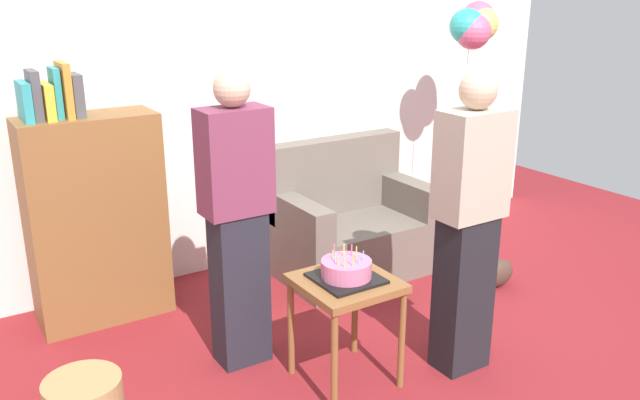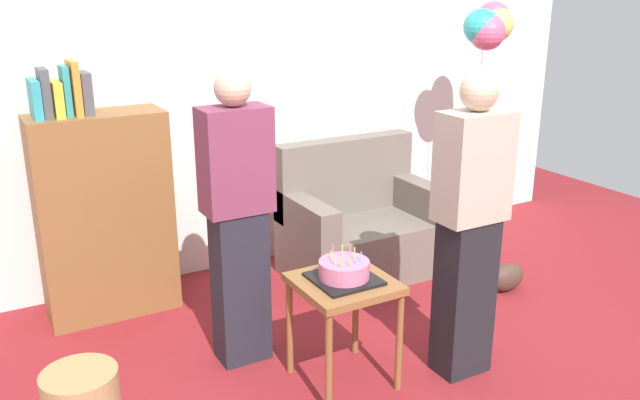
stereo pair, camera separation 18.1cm
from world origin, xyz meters
TOP-DOWN VIEW (x-y plane):
  - ground_plane at (0.00, 0.00)m, footprint 8.00×8.00m
  - wall_back at (0.00, 2.05)m, footprint 6.00×0.10m
  - couch at (0.62, 1.44)m, footprint 1.10×0.70m
  - bookshelf at (-1.12, 1.68)m, footprint 0.80×0.36m
  - side_table at (-0.24, 0.25)m, footprint 0.48×0.48m
  - birthday_cake at (-0.24, 0.25)m, footprint 0.32×0.32m
  - person_blowing_candles at (-0.61, 0.74)m, footprint 0.36×0.22m
  - person_holding_cake at (0.38, 0.03)m, footprint 0.36×0.22m
  - handbag at (1.32, 0.63)m, footprint 0.28×0.14m
  - balloon_bunch at (1.64, 1.33)m, footprint 0.42×0.35m

SIDE VIEW (x-z plane):
  - ground_plane at x=0.00m, z-range 0.00..0.00m
  - handbag at x=1.32m, z-range 0.00..0.20m
  - couch at x=0.62m, z-range -0.14..0.82m
  - side_table at x=-0.24m, z-range 0.20..0.79m
  - birthday_cake at x=-0.24m, z-range 0.55..0.72m
  - bookshelf at x=-1.12m, z-range -0.13..1.49m
  - person_blowing_candles at x=-0.61m, z-range 0.02..1.65m
  - person_holding_cake at x=0.38m, z-range 0.02..1.65m
  - wall_back at x=0.00m, z-range 0.00..2.70m
  - balloon_bunch at x=1.64m, z-range 0.79..2.70m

